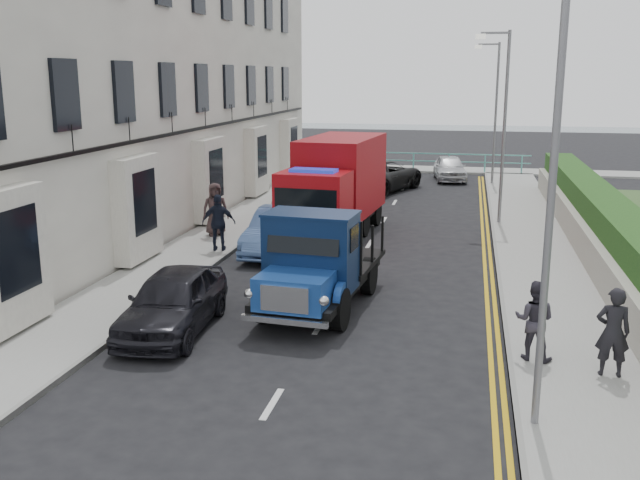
# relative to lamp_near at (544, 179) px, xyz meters

# --- Properties ---
(ground) EXTENTS (120.00, 120.00, 0.00)m
(ground) POSITION_rel_lamp_near_xyz_m (-4.18, 2.00, -4.00)
(ground) COLOR black
(ground) RESTS_ON ground
(pavement_west) EXTENTS (2.40, 38.00, 0.12)m
(pavement_west) POSITION_rel_lamp_near_xyz_m (-9.38, 11.00, -3.94)
(pavement_west) COLOR gray
(pavement_west) RESTS_ON ground
(pavement_east) EXTENTS (2.60, 38.00, 0.12)m
(pavement_east) POSITION_rel_lamp_near_xyz_m (1.12, 11.00, -3.94)
(pavement_east) COLOR gray
(pavement_east) RESTS_ON ground
(promenade) EXTENTS (30.00, 2.50, 0.12)m
(promenade) POSITION_rel_lamp_near_xyz_m (-4.18, 31.00, -3.94)
(promenade) COLOR gray
(promenade) RESTS_ON ground
(sea_plane) EXTENTS (120.00, 120.00, 0.00)m
(sea_plane) POSITION_rel_lamp_near_xyz_m (-4.18, 62.00, -4.00)
(sea_plane) COLOR slate
(sea_plane) RESTS_ON ground
(terrace_west) EXTENTS (6.31, 30.20, 14.25)m
(terrace_west) POSITION_rel_lamp_near_xyz_m (-13.65, 15.00, 3.17)
(terrace_west) COLOR silver
(terrace_west) RESTS_ON ground
(garden_east) EXTENTS (1.45, 28.00, 1.75)m
(garden_east) POSITION_rel_lamp_near_xyz_m (3.03, 11.00, -3.10)
(garden_east) COLOR #B2AD9E
(garden_east) RESTS_ON ground
(seafront_railing) EXTENTS (13.00, 0.08, 1.11)m
(seafront_railing) POSITION_rel_lamp_near_xyz_m (-4.18, 30.20, -3.42)
(seafront_railing) COLOR #59B2A5
(seafront_railing) RESTS_ON ground
(lamp_near) EXTENTS (1.23, 0.18, 7.00)m
(lamp_near) POSITION_rel_lamp_near_xyz_m (0.00, 0.00, 0.00)
(lamp_near) COLOR slate
(lamp_near) RESTS_ON ground
(lamp_mid) EXTENTS (1.23, 0.18, 7.00)m
(lamp_mid) POSITION_rel_lamp_near_xyz_m (0.00, 16.00, 0.00)
(lamp_mid) COLOR slate
(lamp_mid) RESTS_ON ground
(lamp_far) EXTENTS (1.23, 0.18, 7.00)m
(lamp_far) POSITION_rel_lamp_near_xyz_m (0.00, 26.00, 0.00)
(lamp_far) COLOR slate
(lamp_far) RESTS_ON ground
(bedford_lorry) EXTENTS (2.44, 5.25, 2.41)m
(bedford_lorry) POSITION_rel_lamp_near_xyz_m (-4.48, 4.71, -2.89)
(bedford_lorry) COLOR black
(bedford_lorry) RESTS_ON ground
(red_lorry) EXTENTS (2.72, 6.58, 3.36)m
(red_lorry) POSITION_rel_lamp_near_xyz_m (-5.49, 12.98, -2.21)
(red_lorry) COLOR black
(red_lorry) RESTS_ON ground
(parked_car_front) EXTENTS (1.87, 4.11, 1.37)m
(parked_car_front) POSITION_rel_lamp_near_xyz_m (-7.24, 3.00, -3.31)
(parked_car_front) COLOR black
(parked_car_front) RESTS_ON ground
(parked_car_mid) EXTENTS (1.51, 4.25, 1.39)m
(parked_car_mid) POSITION_rel_lamp_near_xyz_m (-6.78, 10.30, -3.30)
(parked_car_mid) COLOR #4F6FAB
(parked_car_mid) RESTS_ON ground
(parked_car_rear) EXTENTS (1.81, 4.31, 1.24)m
(parked_car_rear) POSITION_rel_lamp_near_xyz_m (-7.78, 17.64, -3.38)
(parked_car_rear) COLOR #A4A4A9
(parked_car_rear) RESTS_ON ground
(seafront_car_left) EXTENTS (4.23, 5.94, 1.50)m
(seafront_car_left) POSITION_rel_lamp_near_xyz_m (-5.21, 23.11, -3.25)
(seafront_car_left) COLOR black
(seafront_car_left) RESTS_ON ground
(seafront_car_right) EXTENTS (2.04, 4.01, 1.31)m
(seafront_car_right) POSITION_rel_lamp_near_xyz_m (-2.04, 27.31, -3.34)
(seafront_car_right) COLOR silver
(seafront_car_right) RESTS_ON ground
(pedestrian_east_near) EXTENTS (0.62, 0.41, 1.67)m
(pedestrian_east_near) POSITION_rel_lamp_near_xyz_m (1.60, 2.17, -3.04)
(pedestrian_east_near) COLOR black
(pedestrian_east_near) RESTS_ON pavement_east
(pedestrian_east_far) EXTENTS (0.88, 0.76, 1.57)m
(pedestrian_east_far) POSITION_rel_lamp_near_xyz_m (0.29, 2.68, -3.09)
(pedestrian_east_far) COLOR #302C36
(pedestrian_east_far) RESTS_ON pavement_east
(pedestrian_west_near) EXTENTS (1.10, 0.64, 1.76)m
(pedestrian_west_near) POSITION_rel_lamp_near_xyz_m (-8.58, 9.71, -3.00)
(pedestrian_west_near) COLOR black
(pedestrian_west_near) RESTS_ON pavement_west
(pedestrian_west_far) EXTENTS (1.04, 0.91, 1.80)m
(pedestrian_west_far) POSITION_rel_lamp_near_xyz_m (-9.42, 11.73, -2.98)
(pedestrian_west_far) COLOR #3A2A2A
(pedestrian_west_far) RESTS_ON pavement_west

